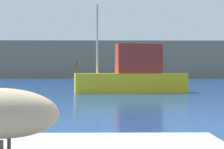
# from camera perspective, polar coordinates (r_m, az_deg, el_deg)

# --- Properties ---
(hillside_backdrop) EXTENTS (140.00, 14.38, 6.20)m
(hillside_backdrop) POSITION_cam_1_polar(r_m,az_deg,el_deg) (72.09, -0.79, 2.05)
(hillside_backdrop) COLOR #7F755B
(hillside_backdrop) RESTS_ON ground
(fishing_boat_yellow) EXTENTS (6.56, 2.51, 5.03)m
(fishing_boat_yellow) POSITION_cam_1_polar(r_m,az_deg,el_deg) (22.91, 3.00, -0.06)
(fishing_boat_yellow) COLOR yellow
(fishing_boat_yellow) RESTS_ON ground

